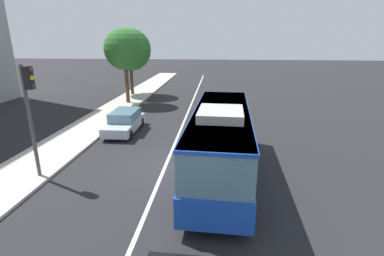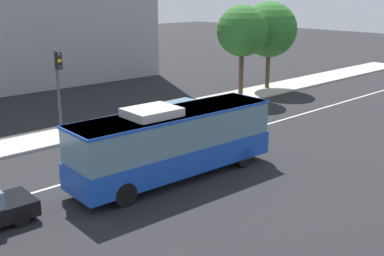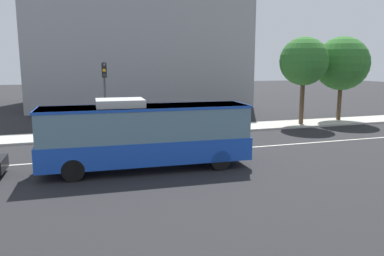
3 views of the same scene
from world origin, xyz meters
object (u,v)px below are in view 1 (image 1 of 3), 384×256
Objects in this scene: transit_bus at (221,138)px; sedan_silver at (125,121)px; street_tree_kerbside_left at (125,50)px; traffic_light_near_corner at (30,103)px; street_tree_kerbside_centre at (130,50)px.

transit_bus reaches higher than sedan_silver.
traffic_light_near_corner is at bearing -176.85° from street_tree_kerbside_left.
street_tree_kerbside_centre is (13.30, 3.39, 4.36)m from sedan_silver.
traffic_light_near_corner is 0.70× the size of street_tree_kerbside_centre.
street_tree_kerbside_left is 4.55m from street_tree_kerbside_centre.
street_tree_kerbside_left is (14.84, 9.10, 3.44)m from transit_bus.
transit_bus is 21.97m from street_tree_kerbside_centre.
street_tree_kerbside_left reaches higher than sedan_silver.
transit_bus is at bearing 11.51° from traffic_light_near_corner.
transit_bus is at bearing -148.49° from street_tree_kerbside_left.
street_tree_kerbside_left reaches higher than transit_bus.
sedan_silver is 0.61× the size of street_tree_kerbside_centre.
street_tree_kerbside_left is at bearing 96.58° from traffic_light_near_corner.
transit_bus is 2.24× the size of sedan_silver.
transit_bus is 8.98m from sedan_silver.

